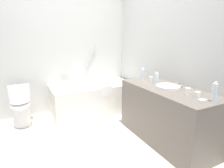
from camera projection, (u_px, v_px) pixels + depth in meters
name	position (u px, v px, depth m)	size (l,w,h in m)	color
ground_plane	(92.00, 138.00, 2.92)	(3.80, 3.80, 0.00)	beige
wall_back_tiled	(65.00, 52.00, 3.86)	(3.00, 0.10, 2.47)	silver
wall_right_mirror	(164.00, 55.00, 3.20)	(0.10, 3.20, 2.47)	silver
bathtub	(93.00, 97.00, 3.89)	(1.66, 0.79, 1.35)	white
toilet	(21.00, 107.00, 3.29)	(0.35, 0.51, 0.71)	white
vanity_counter	(166.00, 115.00, 2.79)	(0.64, 1.53, 0.82)	#6B6056
sink_basin	(168.00, 87.00, 2.66)	(0.34, 0.34, 0.04)	white
sink_faucet	(178.00, 85.00, 2.75)	(0.10, 0.15, 0.07)	#A7A7AC
water_bottle_0	(156.00, 78.00, 2.92)	(0.07, 0.07, 0.19)	silver
water_bottle_1	(143.00, 74.00, 3.18)	(0.07, 0.07, 0.21)	silver
water_bottle_2	(215.00, 93.00, 2.10)	(0.06, 0.06, 0.24)	silver
drinking_glass_0	(197.00, 95.00, 2.23)	(0.07, 0.07, 0.08)	white
drinking_glass_1	(151.00, 79.00, 3.08)	(0.06, 0.06, 0.08)	white
drinking_glass_2	(188.00, 91.00, 2.39)	(0.07, 0.07, 0.09)	white
soap_dish	(203.00, 100.00, 2.15)	(0.09, 0.06, 0.02)	white
bath_mat	(97.00, 125.00, 3.34)	(0.69, 0.42, 0.01)	white
toilet_paper_roll	(8.00, 124.00, 3.26)	(0.11, 0.11, 0.12)	white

